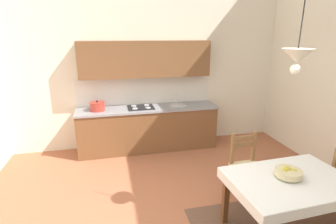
{
  "coord_description": "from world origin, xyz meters",
  "views": [
    {
      "loc": [
        -0.83,
        -2.59,
        2.33
      ],
      "look_at": [
        0.03,
        1.15,
        1.18
      ],
      "focal_mm": 27.95,
      "sensor_mm": 36.0,
      "label": 1
    }
  ],
  "objects": [
    {
      "name": "kitchen_cabinetry",
      "position": [
        -0.1,
        2.5,
        0.86
      ],
      "size": [
        2.82,
        0.63,
        2.2
      ],
      "color": "brown",
      "rests_on": "ground_plane"
    },
    {
      "name": "fruit_bowl",
      "position": [
        1.09,
        -0.32,
        0.81
      ],
      "size": [
        0.3,
        0.3,
        0.12
      ],
      "color": "beige",
      "rests_on": "dining_table"
    },
    {
      "name": "pendant_lamp",
      "position": [
        1.05,
        -0.26,
        2.11
      ],
      "size": [
        0.32,
        0.32,
        0.8
      ],
      "color": "black"
    },
    {
      "name": "dining_chair_kitchen_side",
      "position": [
        1.08,
        0.53,
        0.44
      ],
      "size": [
        0.44,
        0.44,
        0.93
      ],
      "color": "#D1BC89",
      "rests_on": "ground_plane"
    },
    {
      "name": "dining_table",
      "position": [
        1.12,
        -0.35,
        0.63
      ],
      "size": [
        1.42,
        1.01,
        0.75
      ],
      "color": "brown",
      "rests_on": "ground_plane"
    },
    {
      "name": "wall_back",
      "position": [
        0.0,
        2.83,
        2.06
      ],
      "size": [
        6.21,
        0.12,
        4.13
      ],
      "primitive_type": "cube",
      "color": "silver",
      "rests_on": "ground_plane"
    }
  ]
}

